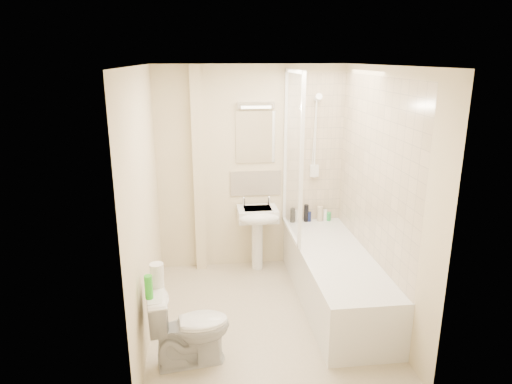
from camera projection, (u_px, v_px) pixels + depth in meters
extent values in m
plane|color=beige|center=(265.00, 316.00, 4.52)|extent=(2.50, 2.50, 0.00)
cube|color=beige|center=(251.00, 169.00, 5.37)|extent=(2.20, 0.02, 2.40)
cube|color=beige|center=(144.00, 206.00, 4.06)|extent=(0.02, 2.50, 2.40)
cube|color=beige|center=(381.00, 197.00, 4.31)|extent=(0.02, 2.50, 2.40)
cube|color=white|center=(267.00, 66.00, 3.84)|extent=(2.20, 2.50, 0.02)
cube|color=beige|center=(314.00, 149.00, 5.38)|extent=(0.70, 0.01, 1.75)
cube|color=beige|center=(374.00, 169.00, 4.43)|extent=(0.01, 2.10, 1.75)
cube|color=beige|center=(198.00, 172.00, 5.24)|extent=(0.12, 0.12, 2.40)
cube|color=beige|center=(256.00, 183.00, 5.42)|extent=(0.60, 0.02, 0.30)
cube|color=white|center=(256.00, 137.00, 5.26)|extent=(0.46, 0.01, 0.60)
cube|color=silver|center=(256.00, 105.00, 5.13)|extent=(0.42, 0.07, 0.07)
cube|color=white|center=(334.00, 278.00, 4.72)|extent=(0.70, 2.10, 0.55)
cube|color=white|center=(336.00, 258.00, 4.66)|extent=(0.56, 1.96, 0.05)
cube|color=white|center=(293.00, 155.00, 4.92)|extent=(0.01, 0.90, 1.80)
cube|color=white|center=(285.00, 148.00, 5.33)|extent=(0.04, 0.04, 1.80)
cube|color=white|center=(302.00, 165.00, 4.49)|extent=(0.04, 0.04, 1.80)
cube|color=white|center=(295.00, 71.00, 4.67)|extent=(0.04, 0.90, 0.04)
cube|color=white|center=(291.00, 231.00, 5.17)|extent=(0.04, 0.90, 0.03)
cylinder|color=white|center=(315.00, 139.00, 5.33)|extent=(0.02, 0.02, 0.90)
cylinder|color=white|center=(314.00, 176.00, 5.45)|extent=(0.05, 0.05, 0.02)
cylinder|color=white|center=(317.00, 100.00, 5.20)|extent=(0.05, 0.05, 0.02)
cylinder|color=white|center=(318.00, 98.00, 5.13)|extent=(0.08, 0.11, 0.11)
cube|color=white|center=(314.00, 171.00, 5.43)|extent=(0.10, 0.05, 0.14)
cylinder|color=white|center=(314.00, 135.00, 5.29)|extent=(0.01, 0.13, 0.84)
cylinder|color=white|center=(257.00, 244.00, 5.47)|extent=(0.13, 0.13, 0.62)
cube|color=white|center=(258.00, 214.00, 5.33)|extent=(0.46, 0.35, 0.14)
ellipsoid|color=white|center=(259.00, 219.00, 5.17)|extent=(0.46, 0.20, 0.14)
cube|color=silver|center=(258.00, 210.00, 5.31)|extent=(0.32, 0.23, 0.04)
cylinder|color=white|center=(244.00, 202.00, 5.38)|extent=(0.03, 0.03, 0.10)
cylinder|color=white|center=(269.00, 201.00, 5.42)|extent=(0.03, 0.03, 0.10)
sphere|color=white|center=(244.00, 198.00, 5.37)|extent=(0.04, 0.04, 0.04)
sphere|color=white|center=(269.00, 197.00, 5.40)|extent=(0.04, 0.04, 0.04)
cylinder|color=black|center=(293.00, 215.00, 5.50)|extent=(0.06, 0.06, 0.17)
cylinder|color=silver|center=(297.00, 216.00, 5.51)|extent=(0.06, 0.06, 0.15)
cylinder|color=black|center=(306.00, 213.00, 5.52)|extent=(0.06, 0.06, 0.21)
cylinder|color=navy|center=(309.00, 217.00, 5.53)|extent=(0.05, 0.05, 0.12)
cylinder|color=beige|center=(320.00, 214.00, 5.54)|extent=(0.07, 0.07, 0.18)
cylinder|color=white|center=(325.00, 215.00, 5.55)|extent=(0.05, 0.05, 0.14)
cylinder|color=green|center=(328.00, 216.00, 5.56)|extent=(0.06, 0.06, 0.10)
imported|color=white|center=(190.00, 327.00, 3.76)|extent=(0.55, 0.76, 0.67)
cylinder|color=white|center=(156.00, 280.00, 3.72)|extent=(0.12, 0.12, 0.11)
cylinder|color=white|center=(157.00, 269.00, 3.68)|extent=(0.11, 0.11, 0.10)
cylinder|color=green|center=(149.00, 287.00, 3.52)|extent=(0.06, 0.06, 0.19)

